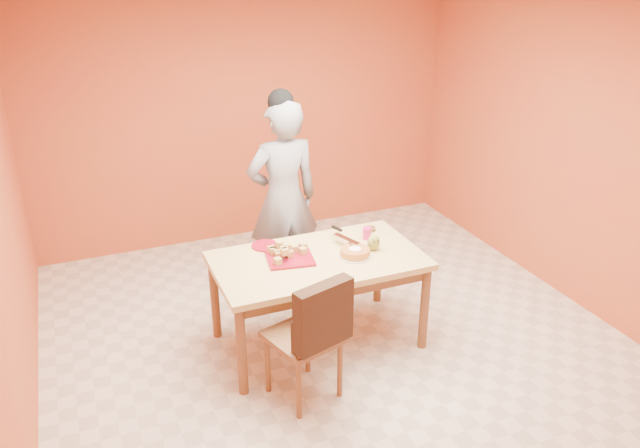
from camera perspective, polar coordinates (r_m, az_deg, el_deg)
name	(u,v)px	position (r m, az deg, el deg)	size (l,w,h in m)	color
floor	(345,352)	(5.05, 2.27, -11.63)	(5.00, 5.00, 0.00)	beige
wall_back	(247,114)	(6.65, -6.68, 9.97)	(4.50, 4.50, 0.00)	#B75A2A
wall_right	(593,156)	(5.69, 23.68, 5.70)	(5.00, 5.00, 0.00)	#B75A2A
dining_table	(318,269)	(4.83, -0.18, -4.11)	(1.60, 0.90, 0.76)	#E6CA78
dining_chair	(304,335)	(4.34, -1.44, -10.10)	(0.57, 0.64, 0.99)	brown
pastry_pile	(289,250)	(4.75, -2.81, -2.42)	(0.31, 0.31, 0.10)	tan
person	(283,199)	(5.53, -3.38, 2.27)	(0.66, 0.43, 1.80)	gray
pastry_platter	(290,257)	(4.78, -2.79, -3.07)	(0.35, 0.35, 0.02)	maroon
red_dinner_plate	(265,246)	(4.99, -5.04, -1.97)	(0.22, 0.22, 0.01)	maroon
white_cake_plate	(355,256)	(4.82, 3.20, -2.92)	(0.26, 0.26, 0.01)	silver
sponge_cake	(355,252)	(4.80, 3.21, -2.58)	(0.23, 0.23, 0.05)	#C87233
cake_server	(346,239)	(4.94, 2.43, -1.35)	(0.05, 0.27, 0.01)	silver
egg_ornament	(374,243)	(4.90, 4.92, -1.70)	(0.10, 0.08, 0.13)	olive
magenta_glass	(367,233)	(5.09, 4.31, -0.86)	(0.07, 0.07, 0.10)	#C81E68
checker_tin	(370,229)	(5.26, 4.59, -0.45)	(0.09, 0.09, 0.03)	#331D0E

